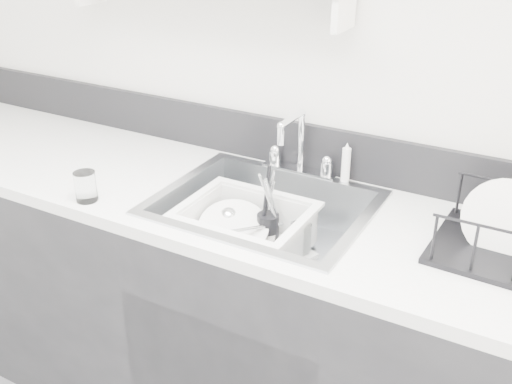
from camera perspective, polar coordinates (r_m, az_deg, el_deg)
The scene contains 12 objects.
counter_run at distance 2.07m, azimuth 0.69°, elevation -12.46°, with size 3.20×0.62×0.92m.
backsplash at distance 2.03m, azimuth 4.81°, elevation 4.34°, with size 3.20×0.02×0.16m, color black.
sink at distance 1.86m, azimuth 0.75°, elevation -3.54°, with size 0.64×0.52×0.20m, color silver, non-canonical shape.
faucet at distance 1.99m, azimuth 4.15°, elevation 3.32°, with size 0.26×0.18×0.23m.
side_sprayer at distance 1.94m, azimuth 8.56°, elevation 2.75°, with size 0.03×0.03×0.14m, color white.
wash_tub at distance 1.86m, azimuth -1.02°, elevation -3.70°, with size 0.39×0.31×0.15m, color white, non-canonical shape.
plate_stack at distance 1.89m, azimuth -1.88°, elevation -4.18°, with size 0.27×0.26×0.11m.
utensil_cup at distance 1.90m, azimuth 1.14°, elevation -3.10°, with size 0.07×0.07×0.24m.
ladle at distance 1.89m, azimuth -1.38°, elevation -3.81°, with size 0.28×0.10×0.08m, color silver, non-canonical shape.
tumbler_in_tub at distance 1.85m, azimuth 4.26°, elevation -4.37°, with size 0.07×0.07×0.09m, color white.
tumbler_counter at distance 1.88m, azimuth -15.92°, elevation 0.51°, with size 0.07×0.07×0.09m, color white.
bowl_small at distance 1.80m, azimuth 1.43°, elevation -6.22°, with size 0.11×0.11×0.04m, color white.
Camera 1 is at (0.76, -0.23, 1.76)m, focal length 42.00 mm.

